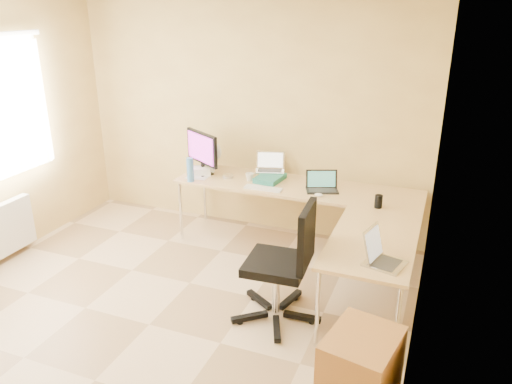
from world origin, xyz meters
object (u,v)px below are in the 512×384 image
at_px(laptop_center, 270,162).
at_px(mug, 250,177).
at_px(desk_main, 296,216).
at_px(office_chair, 276,266).
at_px(desk_return, 370,277).
at_px(laptop_return, 386,251).
at_px(monitor, 202,153).
at_px(cabinet, 359,382).
at_px(laptop_black, 322,182).
at_px(keyboard, 263,188).
at_px(water_bottle, 190,170).
at_px(desk_fan, 213,156).

distance_m(laptop_center, mug, 0.30).
xyz_separation_m(desk_main, office_chair, (0.24, -1.34, 0.14)).
xyz_separation_m(desk_return, laptop_return, (0.15, -0.39, 0.48)).
bearing_deg(monitor, desk_return, 5.95).
bearing_deg(cabinet, desk_return, 107.73).
height_order(desk_return, cabinet, desk_return).
distance_m(laptop_black, keyboard, 0.62).
bearing_deg(laptop_center, laptop_return, -62.94).
relative_size(desk_return, keyboard, 3.22).
distance_m(water_bottle, desk_fan, 0.50).
bearing_deg(office_chair, desk_main, 96.46).
height_order(mug, office_chair, office_chair).
height_order(laptop_black, cabinet, laptop_black).
relative_size(desk_main, laptop_black, 8.08).
bearing_deg(desk_return, water_bottle, 161.51).
xyz_separation_m(water_bottle, laptop_return, (2.25, -1.10, -0.02)).
xyz_separation_m(laptop_center, laptop_black, (0.67, -0.24, -0.06)).
xyz_separation_m(monitor, mug, (0.59, -0.02, -0.20)).
xyz_separation_m(mug, laptop_return, (1.65, -1.35, 0.07)).
distance_m(monitor, desk_fan, 0.24).
relative_size(laptop_black, water_bottle, 1.22).
bearing_deg(desk_return, laptop_center, 138.74).
xyz_separation_m(mug, cabinet, (1.65, -2.24, -0.41)).
bearing_deg(keyboard, laptop_center, 99.79).
height_order(monitor, mug, monitor).
relative_size(keyboard, cabinet, 0.59).
xyz_separation_m(water_bottle, office_chair, (1.37, -1.04, -0.36)).
distance_m(laptop_black, laptop_return, 1.57).
height_order(laptop_black, keyboard, laptop_black).
height_order(desk_main, laptop_center, laptop_center).
distance_m(desk_return, cabinet, 1.29).
height_order(desk_fan, laptop_return, desk_fan).
xyz_separation_m(desk_return, keyboard, (-1.27, 0.76, 0.37)).
relative_size(laptop_center, cabinet, 0.47).
height_order(laptop_center, keyboard, laptop_center).
xyz_separation_m(desk_fan, cabinet, (2.21, -2.49, -0.52)).
relative_size(desk_return, laptop_black, 3.97).
distance_m(desk_main, cabinet, 2.55).
distance_m(desk_return, office_chair, 0.82).
bearing_deg(water_bottle, desk_main, 14.80).
xyz_separation_m(laptop_black, water_bottle, (-1.42, -0.24, 0.03)).
relative_size(laptop_center, office_chair, 0.30).
xyz_separation_m(office_chair, cabinet, (0.88, -0.95, -0.14)).
distance_m(laptop_black, cabinet, 2.42).
relative_size(laptop_black, cabinet, 0.48).
height_order(mug, laptop_return, laptop_return).
xyz_separation_m(desk_main, laptop_black, (0.29, -0.06, 0.47)).
bearing_deg(office_chair, laptop_center, 108.29).
bearing_deg(desk_main, mug, -175.44).
height_order(keyboard, desk_fan, desk_fan).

